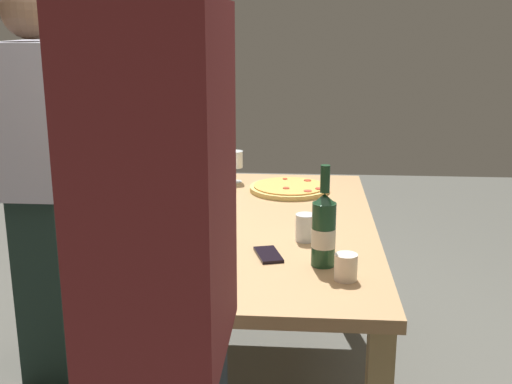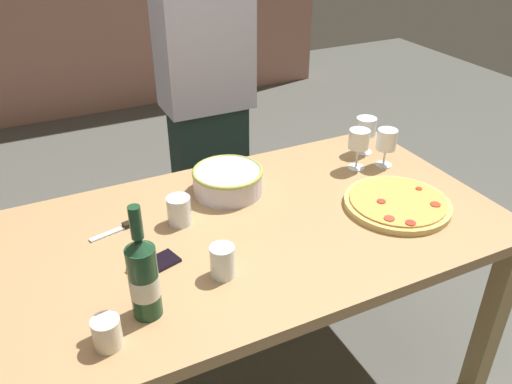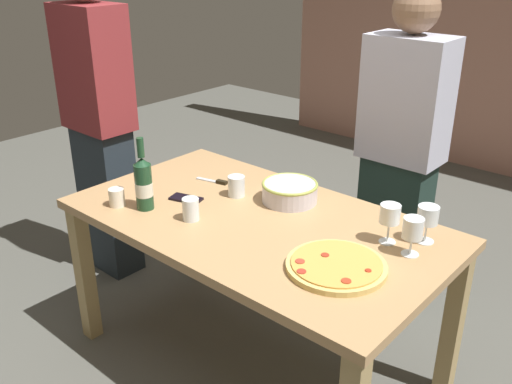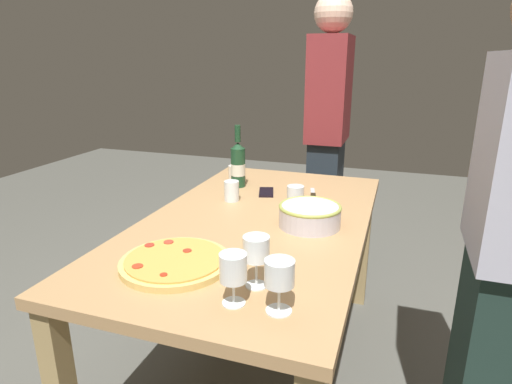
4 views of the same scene
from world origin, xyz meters
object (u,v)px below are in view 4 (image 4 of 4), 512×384
(wine_glass_by_bottle, at_px, (256,250))
(cup_amber, at_px, (232,191))
(serving_bowl, at_px, (310,214))
(cup_ceramic, at_px, (295,196))
(cell_phone, at_px, (266,192))
(person_host, at_px, (510,248))
(pizza_knife, at_px, (313,194))
(person_guest_left, at_px, (327,134))
(wine_bottle, at_px, (238,164))
(wine_glass_far_left, at_px, (233,270))
(dining_table, at_px, (256,240))
(wine_glass_near_pizza, at_px, (279,275))
(pizza, at_px, (175,262))
(cup_spare, at_px, (235,173))

(wine_glass_by_bottle, distance_m, cup_amber, 0.80)
(serving_bowl, bearing_deg, wine_glass_by_bottle, -5.49)
(cup_ceramic, distance_m, cell_phone, 0.23)
(wine_glass_by_bottle, height_order, cup_ceramic, wine_glass_by_bottle)
(cup_amber, bearing_deg, person_host, 70.81)
(pizza_knife, bearing_deg, cup_amber, -59.86)
(pizza_knife, distance_m, person_guest_left, 0.84)
(wine_bottle, xyz_separation_m, person_host, (0.61, 1.14, -0.04))
(serving_bowl, relative_size, cup_amber, 2.62)
(cup_amber, xyz_separation_m, cup_ceramic, (-0.02, 0.30, -0.00))
(cup_ceramic, distance_m, person_host, 0.88)
(person_guest_left, bearing_deg, wine_glass_far_left, 5.96)
(cup_ceramic, distance_m, pizza_knife, 0.19)
(cell_phone, xyz_separation_m, person_guest_left, (-0.86, 0.15, 0.16))
(cup_amber, relative_size, person_guest_left, 0.05)
(dining_table, relative_size, pizza_knife, 9.55)
(person_host, bearing_deg, cup_amber, -7.69)
(wine_glass_by_bottle, relative_size, pizza_knife, 0.95)
(wine_glass_near_pizza, xyz_separation_m, cell_phone, (-0.98, -0.34, -0.10))
(pizza, bearing_deg, serving_bowl, 144.56)
(serving_bowl, distance_m, cup_amber, 0.46)
(dining_table, relative_size, person_guest_left, 0.90)
(wine_bottle, distance_m, cup_spare, 0.15)
(wine_bottle, height_order, person_host, person_host)
(cup_amber, distance_m, cup_spare, 0.36)
(wine_glass_far_left, relative_size, cup_amber, 1.57)
(wine_glass_near_pizza, height_order, person_host, person_host)
(person_host, bearing_deg, pizza, 27.76)
(serving_bowl, relative_size, cup_ceramic, 2.66)
(serving_bowl, height_order, person_host, person_host)
(wine_glass_near_pizza, bearing_deg, wine_glass_by_bottle, -136.73)
(wine_glass_by_bottle, xyz_separation_m, person_host, (-0.33, 0.72, -0.03))
(serving_bowl, xyz_separation_m, wine_glass_by_bottle, (0.52, -0.05, 0.07))
(dining_table, relative_size, serving_bowl, 6.39)
(wine_bottle, height_order, wine_glass_far_left, wine_bottle)
(serving_bowl, distance_m, cup_spare, 0.76)
(wine_bottle, bearing_deg, pizza_knife, 86.09)
(dining_table, height_order, serving_bowl, serving_bowl)
(serving_bowl, distance_m, wine_glass_near_pizza, 0.63)
(dining_table, height_order, wine_glass_by_bottle, wine_glass_by_bottle)
(cup_ceramic, bearing_deg, pizza_knife, 165.61)
(cell_phone, bearing_deg, dining_table, -95.89)
(person_host, bearing_deg, wine_glass_far_left, 42.22)
(dining_table, distance_m, wine_bottle, 0.53)
(dining_table, bearing_deg, wine_glass_by_bottle, 18.91)
(wine_bottle, bearing_deg, wine_glass_near_pizza, 26.41)
(wine_glass_far_left, height_order, cell_phone, wine_glass_far_left)
(pizza, height_order, wine_glass_far_left, wine_glass_far_left)
(wine_bottle, distance_m, pizza_knife, 0.42)
(cup_amber, height_order, person_host, person_host)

